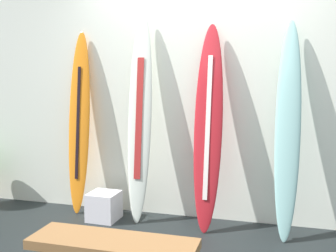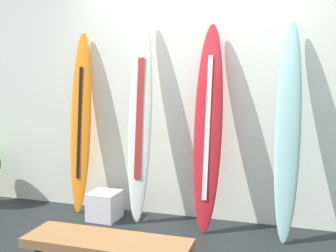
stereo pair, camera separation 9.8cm
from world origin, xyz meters
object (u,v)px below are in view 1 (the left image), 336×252
Objects in this scene: surfboard_sunset at (79,124)px; bench at (113,248)px; surfboard_crimson at (208,127)px; surfboard_seafoam at (288,131)px; surfboard_ivory at (140,120)px; display_block_left at (104,206)px.

bench is at bearing -56.03° from surfboard_sunset.
surfboard_sunset is 1.40m from surfboard_crimson.
surfboard_seafoam is (0.72, -0.01, -0.01)m from surfboard_crimson.
surfboard_ivory is 1.06× the size of surfboard_crimson.
surfboard_sunset is 0.98× the size of surfboard_seafoam.
surfboard_ivory is 0.95m from display_block_left.
surfboard_ivory is (0.70, -0.06, 0.07)m from surfboard_sunset.
surfboard_ivory is at bearing 18.66° from display_block_left.
display_block_left is at bearing -177.75° from surfboard_seafoam.
bench is (1.06, -1.57, -0.56)m from surfboard_sunset.
surfboard_crimson is 6.51× the size of display_block_left.
surfboard_ivory is at bearing -4.91° from surfboard_sunset.
surfboard_crimson is at bearing -2.96° from surfboard_ivory.
bench is at bearing -76.76° from surfboard_ivory.
surfboard_ivory is at bearing 103.24° from bench.
surfboard_seafoam reaches higher than surfboard_crimson.
bench is at bearing -125.88° from surfboard_seafoam.
surfboard_seafoam reaches higher than display_block_left.
surfboard_seafoam is 1.95m from display_block_left.
surfboard_sunset is 0.71m from surfboard_ivory.
surfboard_seafoam is at bearing 2.25° from display_block_left.
surfboard_seafoam is (1.41, -0.05, -0.05)m from surfboard_ivory.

